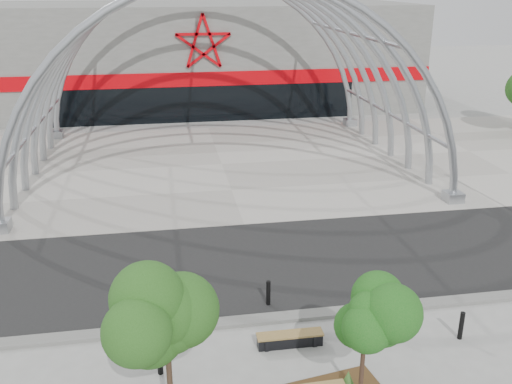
# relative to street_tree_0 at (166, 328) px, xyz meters

# --- Properties ---
(ground) EXTENTS (140.00, 140.00, 0.00)m
(ground) POSITION_rel_street_tree_0_xyz_m (3.36, 4.44, -2.85)
(ground) COLOR gray
(ground) RESTS_ON ground
(road) EXTENTS (140.00, 7.00, 0.02)m
(road) POSITION_rel_street_tree_0_xyz_m (3.36, 7.94, -2.84)
(road) COLOR black
(road) RESTS_ON ground
(forecourt) EXTENTS (60.00, 17.00, 0.04)m
(forecourt) POSITION_rel_street_tree_0_xyz_m (3.36, 19.94, -2.83)
(forecourt) COLOR #9F9A90
(forecourt) RESTS_ON ground
(kerb) EXTENTS (60.00, 0.50, 0.12)m
(kerb) POSITION_rel_street_tree_0_xyz_m (3.36, 4.19, -2.79)
(kerb) COLOR #62625E
(kerb) RESTS_ON ground
(arena_building) EXTENTS (34.00, 15.24, 8.00)m
(arena_building) POSITION_rel_street_tree_0_xyz_m (3.36, 37.89, 1.14)
(arena_building) COLOR slate
(arena_building) RESTS_ON ground
(vault_canopy) EXTENTS (20.80, 15.80, 20.36)m
(vault_canopy) POSITION_rel_street_tree_0_xyz_m (3.36, 19.94, -2.83)
(vault_canopy) COLOR #9EA2A8
(vault_canopy) RESTS_ON ground
(street_tree_0) EXTENTS (1.74, 1.74, 3.96)m
(street_tree_0) POSITION_rel_street_tree_0_xyz_m (0.00, 0.00, 0.00)
(street_tree_0) COLOR black
(street_tree_0) RESTS_ON ground
(street_tree_1) EXTENTS (1.37, 1.37, 3.24)m
(street_tree_1) POSITION_rel_street_tree_0_xyz_m (4.55, 0.27, -0.52)
(street_tree_1) COLOR black
(street_tree_1) RESTS_ON ground
(bench_0) EXTENTS (1.90, 0.43, 0.40)m
(bench_0) POSITION_rel_street_tree_0_xyz_m (3.38, 2.85, -2.66)
(bench_0) COLOR black
(bench_0) RESTS_ON ground
(bollard_0) EXTENTS (0.16, 0.16, 0.98)m
(bollard_0) POSITION_rel_street_tree_0_xyz_m (0.56, 4.79, -2.36)
(bollard_0) COLOR black
(bollard_0) RESTS_ON ground
(bollard_1) EXTENTS (0.15, 0.15, 0.95)m
(bollard_1) POSITION_rel_street_tree_0_xyz_m (-0.25, 2.23, -2.37)
(bollard_1) COLOR black
(bollard_1) RESTS_ON ground
(bollard_2) EXTENTS (0.14, 0.14, 0.85)m
(bollard_2) POSITION_rel_street_tree_0_xyz_m (3.18, 5.07, -2.42)
(bollard_2) COLOR black
(bollard_2) RESTS_ON ground
(bollard_3) EXTENTS (0.14, 0.14, 0.87)m
(bollard_3) POSITION_rel_street_tree_0_xyz_m (6.40, 2.85, -2.41)
(bollard_3) COLOR black
(bollard_3) RESTS_ON ground
(bollard_4) EXTENTS (0.14, 0.14, 0.87)m
(bollard_4) POSITION_rel_street_tree_0_xyz_m (8.31, 2.35, -2.42)
(bollard_4) COLOR black
(bollard_4) RESTS_ON ground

